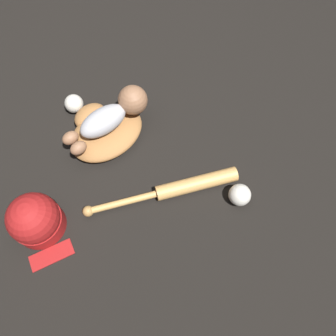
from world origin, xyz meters
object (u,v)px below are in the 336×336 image
(baseball, at_px, (240,195))
(baseball_glove, at_px, (104,130))
(baseball_spare, at_px, (74,104))
(baseball_cap, at_px, (35,220))
(baby_figure, at_px, (114,114))
(baseball_bat, at_px, (181,187))

(baseball, bearing_deg, baseball_glove, 118.85)
(baseball_spare, bearing_deg, baseball_cap, -128.95)
(baby_figure, xyz_separation_m, baseball_bat, (0.07, -0.35, -0.09))
(baseball_bat, bearing_deg, baseball_glove, 108.62)
(baseball_glove, xyz_separation_m, baby_figure, (0.05, -0.01, 0.08))
(baseball, bearing_deg, baseball_spare, 115.18)
(baseball_bat, bearing_deg, baseball_cap, 162.96)
(baseball, bearing_deg, baseball_cap, 155.77)
(baseball, relative_size, baseball_spare, 1.04)
(baseball_glove, relative_size, baseball_bat, 0.61)
(baby_figure, distance_m, baseball_bat, 0.37)
(baseball_cap, bearing_deg, baseball_spare, 51.05)
(baseball_glove, bearing_deg, baby_figure, -13.95)
(baseball_glove, height_order, baby_figure, baby_figure)
(baseball_glove, relative_size, baby_figure, 0.94)
(baseball, distance_m, baseball_spare, 0.75)
(baseball_glove, distance_m, baseball_bat, 0.38)
(baseball_glove, bearing_deg, baseball_bat, -71.38)
(baseball_bat, relative_size, baseball, 6.94)
(baseball_glove, distance_m, baseball_cap, 0.42)
(baseball, xyz_separation_m, baseball_spare, (-0.32, 0.68, -0.00))
(baby_figure, height_order, baseball_spare, baby_figure)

